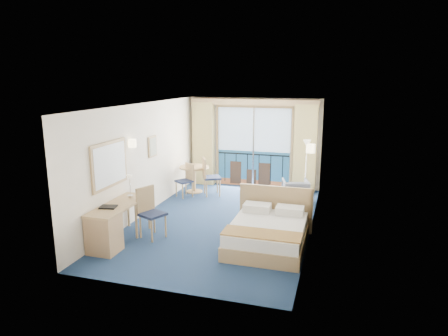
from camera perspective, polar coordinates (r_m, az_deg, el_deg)
floor at (r=9.41m, az=-0.12°, el=-7.60°), size 6.50×6.50×0.00m
room_walls at (r=8.95m, az=-0.12°, el=3.13°), size 4.04×6.54×2.72m
balcony_door at (r=12.13m, az=4.20°, el=2.62°), size 2.36×0.03×2.52m
curtain_left at (r=12.39m, az=-2.94°, el=3.47°), size 0.65×0.22×2.55m
curtain_right at (r=11.74m, az=11.50°, el=2.71°), size 0.65×0.22×2.55m
pelmet at (r=11.85m, az=4.22°, el=9.38°), size 3.80×0.25×0.18m
mirror at (r=8.46m, az=-16.03°, el=0.48°), size 0.05×1.25×0.95m
wall_print at (r=10.11m, az=-10.16°, el=3.03°), size 0.04×0.42×0.52m
sconce_left at (r=9.15m, az=-12.98°, el=3.47°), size 0.18×0.18×0.18m
sconce_right at (r=8.45m, az=12.31°, el=2.74°), size 0.18×0.18×0.18m
bed at (r=8.06m, az=6.31°, el=-9.14°), size 1.59×1.89×1.00m
nightstand at (r=9.04m, az=10.91°, el=-6.97°), size 0.40×0.38×0.52m
phone at (r=8.92m, az=10.79°, el=-5.21°), size 0.20×0.18×0.08m
armchair at (r=10.89m, az=10.16°, el=-3.23°), size 0.82×0.83×0.62m
floor_lamp at (r=10.99m, az=11.71°, el=1.89°), size 0.23×0.23×1.65m
desk at (r=8.12m, az=-16.31°, el=-8.27°), size 0.58×1.68×0.79m
desk_chair at (r=8.51m, az=-10.59°, el=-5.80°), size 0.61×0.61×1.07m
folder at (r=8.19m, az=-16.21°, el=-5.36°), size 0.36×0.30×0.03m
desk_lamp at (r=8.68m, az=-13.33°, el=-1.84°), size 0.13×0.13×0.47m
round_table at (r=11.62m, az=-4.30°, el=-0.67°), size 0.85×0.85×0.77m
table_chair_a at (r=11.26m, az=-2.20°, el=-0.94°), size 0.63×0.63×1.08m
table_chair_b at (r=11.24m, az=-5.37°, el=-1.44°), size 0.56×0.57×0.93m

